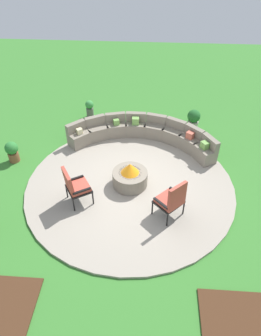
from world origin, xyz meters
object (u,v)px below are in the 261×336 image
at_px(lounge_chair_front_right, 172,199).
at_px(potted_plant_2, 12,151).
at_px(potted_plant_0, 194,118).
at_px(lounge_chair_front_left, 75,185).
at_px(potted_plant_1, 90,108).
at_px(fire_pit, 130,177).
at_px(curved_stone_bench, 143,134).

xyz_separation_m(lounge_chair_front_right, potted_plant_2, (-4.51, 1.90, -0.26)).
bearing_deg(lounge_chair_front_right, potted_plant_0, 32.85).
bearing_deg(lounge_chair_front_left, lounge_chair_front_right, 50.83).
relative_size(lounge_chair_front_left, potted_plant_1, 1.68).
height_order(potted_plant_1, potted_plant_2, potted_plant_2).
xyz_separation_m(lounge_chair_front_left, potted_plant_0, (3.19, 3.80, -0.25)).
xyz_separation_m(potted_plant_0, potted_plant_2, (-5.38, -2.21, -0.01)).
relative_size(fire_pit, curved_stone_bench, 0.21).
height_order(curved_stone_bench, lounge_chair_front_left, lounge_chair_front_left).
relative_size(potted_plant_1, potted_plant_2, 0.96).
xyz_separation_m(lounge_chair_front_right, potted_plant_0, (0.88, 4.11, -0.25)).
bearing_deg(fire_pit, curved_stone_bench, 82.13).
distance_m(potted_plant_1, potted_plant_2, 3.24).
bearing_deg(potted_plant_2, lounge_chair_front_left, -35.84).
bearing_deg(curved_stone_bench, lounge_chair_front_left, -119.48).
distance_m(fire_pit, lounge_chair_front_right, 1.50).
xyz_separation_m(lounge_chair_front_left, potted_plant_1, (-0.41, 4.29, -0.27)).
distance_m(potted_plant_0, potted_plant_2, 5.82).
bearing_deg(lounge_chair_front_left, curved_stone_bench, 118.96).
bearing_deg(lounge_chair_front_right, curved_stone_bench, 58.91).
xyz_separation_m(curved_stone_bench, lounge_chair_front_right, (0.76, -3.05, 0.26)).
distance_m(fire_pit, potted_plant_0, 3.61).
height_order(fire_pit, potted_plant_1, fire_pit).
bearing_deg(potted_plant_0, potted_plant_2, -157.68).
relative_size(potted_plant_0, potted_plant_2, 1.03).
height_order(lounge_chair_front_left, potted_plant_0, lounge_chair_front_left).
distance_m(lounge_chair_front_left, potted_plant_0, 4.96).
distance_m(fire_pit, curved_stone_bench, 2.02).
xyz_separation_m(curved_stone_bench, lounge_chair_front_left, (-1.55, -2.74, 0.25)).
bearing_deg(lounge_chair_front_left, potted_plant_2, -157.40).
bearing_deg(potted_plant_2, potted_plant_0, 22.32).
bearing_deg(potted_plant_2, lounge_chair_front_right, -22.82).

